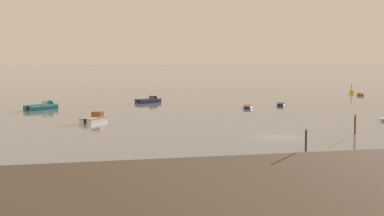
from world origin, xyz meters
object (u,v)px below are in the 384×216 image
at_px(mooring_post_near, 306,141).
at_px(mooring_post_left, 355,125).
at_px(motorboat_moored_0, 46,107).
at_px(motorboat_moored_1, 97,119).
at_px(rowboat_moored_2, 361,94).
at_px(motorboat_moored_2, 152,101).
at_px(rowboat_moored_4, 248,107).
at_px(channel_buoy, 352,91).
at_px(rowboat_moored_5, 281,105).

relative_size(mooring_post_near, mooring_post_left, 0.94).
xyz_separation_m(motorboat_moored_0, mooring_post_near, (21.37, -43.38, 0.59)).
bearing_deg(motorboat_moored_0, motorboat_moored_1, -113.60).
height_order(rowboat_moored_2, motorboat_moored_2, motorboat_moored_2).
height_order(rowboat_moored_4, motorboat_moored_0, motorboat_moored_0).
height_order(rowboat_moored_2, mooring_post_near, mooring_post_near).
height_order(rowboat_moored_4, mooring_post_near, mooring_post_near).
relative_size(motorboat_moored_2, mooring_post_near, 2.62).
height_order(channel_buoy, mooring_post_left, channel_buoy).
xyz_separation_m(rowboat_moored_2, rowboat_moored_4, (-31.03, -21.02, -0.02)).
xyz_separation_m(rowboat_moored_5, motorboat_moored_0, (-35.83, 3.29, 0.13)).
relative_size(rowboat_moored_4, channel_buoy, 1.69).
distance_m(rowboat_moored_4, mooring_post_left, 29.01).
bearing_deg(motorboat_moored_0, motorboat_moored_2, -17.89).
distance_m(motorboat_moored_0, mooring_post_near, 48.36).
relative_size(motorboat_moored_0, motorboat_moored_1, 1.22).
xyz_separation_m(rowboat_moored_4, motorboat_moored_1, (-23.37, -11.97, 0.10)).
xyz_separation_m(rowboat_moored_5, mooring_post_near, (-14.46, -40.09, 0.71)).
xyz_separation_m(motorboat_moored_0, channel_buoy, (61.37, 20.25, 0.19)).
relative_size(motorboat_moored_0, mooring_post_left, 2.60).
relative_size(rowboat_moored_5, channel_buoy, 1.56).
xyz_separation_m(rowboat_moored_4, motorboat_moored_0, (-29.48, 5.83, 0.11)).
bearing_deg(rowboat_moored_4, rowboat_moored_2, -33.95).
bearing_deg(motorboat_moored_0, mooring_post_near, -106.33).
bearing_deg(mooring_post_left, motorboat_moored_0, 131.49).
distance_m(motorboat_moored_0, mooring_post_left, 46.46).
bearing_deg(rowboat_moored_2, rowboat_moored_5, -24.34).
bearing_deg(motorboat_moored_2, motorboat_moored_1, -146.67).
bearing_deg(rowboat_moored_2, mooring_post_near, -4.91).
bearing_deg(channel_buoy, motorboat_moored_0, -161.74).
relative_size(rowboat_moored_4, motorboat_moored_2, 0.74).
height_order(motorboat_moored_2, mooring_post_left, mooring_post_left).
distance_m(motorboat_moored_1, mooring_post_left, 29.96).
bearing_deg(mooring_post_left, motorboat_moored_2, 107.62).
xyz_separation_m(rowboat_moored_4, mooring_post_left, (1.30, -28.97, 0.76)).
relative_size(rowboat_moored_2, motorboat_moored_2, 0.82).
bearing_deg(motorboat_moored_1, channel_buoy, -20.58).
xyz_separation_m(motorboat_moored_0, mooring_post_left, (30.78, -34.80, 0.64)).
xyz_separation_m(rowboat_moored_4, mooring_post_near, (-8.11, -37.55, 0.70)).
bearing_deg(mooring_post_left, rowboat_moored_5, 80.90).
bearing_deg(channel_buoy, motorboat_moored_1, -145.44).
height_order(motorboat_moored_1, mooring_post_near, mooring_post_near).
bearing_deg(channel_buoy, mooring_post_near, -122.15).
distance_m(mooring_post_near, mooring_post_left, 12.74).
xyz_separation_m(rowboat_moored_2, motorboat_moored_0, (-60.52, -15.19, 0.09)).
bearing_deg(rowboat_moored_5, mooring_post_near, -176.56).
height_order(rowboat_moored_5, motorboat_moored_0, motorboat_moored_0).
distance_m(motorboat_moored_2, mooring_post_left, 44.81).
relative_size(rowboat_moored_5, mooring_post_near, 1.78).
bearing_deg(motorboat_moored_1, motorboat_moored_2, 11.50).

